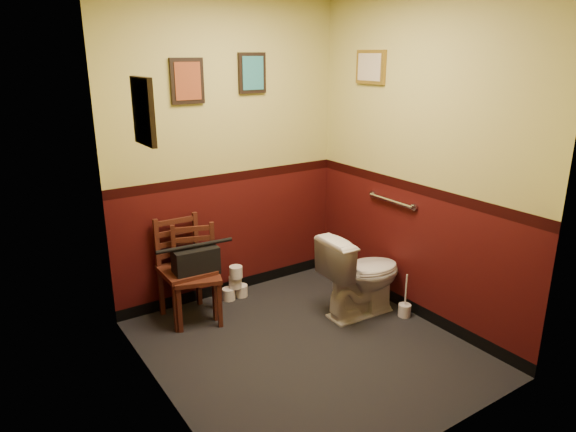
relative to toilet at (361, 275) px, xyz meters
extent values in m
cube|color=black|center=(-0.72, -0.20, -0.36)|extent=(2.20, 2.40, 0.00)
cube|color=#3E0C0B|center=(-0.72, 1.00, 0.99)|extent=(2.20, 0.00, 2.70)
cube|color=#3E0C0B|center=(-0.72, -1.40, 0.99)|extent=(2.20, 0.00, 2.70)
cube|color=#3E0C0B|center=(-1.82, -0.20, 0.99)|extent=(0.00, 2.40, 2.70)
cube|color=#3E0C0B|center=(0.38, -0.20, 0.99)|extent=(0.00, 2.40, 2.70)
cylinder|color=silver|center=(0.35, 0.05, 0.59)|extent=(0.03, 0.50, 0.03)
cylinder|color=silver|center=(0.37, -0.20, 0.59)|extent=(0.02, 0.06, 0.06)
cylinder|color=silver|center=(0.37, 0.30, 0.59)|extent=(0.02, 0.06, 0.06)
cube|color=black|center=(-1.07, 0.98, 1.59)|extent=(0.28, 0.03, 0.36)
cube|color=brown|center=(-1.07, 0.97, 1.59)|extent=(0.22, 0.01, 0.30)
cube|color=black|center=(-0.47, 0.98, 1.64)|extent=(0.26, 0.03, 0.34)
cube|color=teal|center=(-0.47, 0.97, 1.64)|extent=(0.20, 0.01, 0.28)
cube|color=black|center=(-1.80, -0.10, 1.49)|extent=(0.03, 0.30, 0.38)
cube|color=beige|center=(-1.79, -0.10, 1.49)|extent=(0.01, 0.24, 0.31)
cube|color=olive|center=(0.36, 0.40, 1.69)|extent=(0.03, 0.34, 0.28)
cube|color=beige|center=(0.35, 0.40, 1.69)|extent=(0.01, 0.28, 0.22)
imported|color=white|center=(0.00, 0.00, 0.00)|extent=(0.75, 0.45, 0.72)
cylinder|color=silver|center=(0.28, -0.26, -0.31)|extent=(0.11, 0.11, 0.11)
cylinder|color=silver|center=(0.28, -0.26, -0.13)|extent=(0.01, 0.01, 0.31)
cube|color=#4F2317|center=(-1.27, 0.76, 0.07)|extent=(0.41, 0.41, 0.04)
cube|color=#4F2317|center=(-1.45, 0.59, -0.14)|extent=(0.04, 0.04, 0.43)
cube|color=#4F2317|center=(-1.44, 0.93, -0.14)|extent=(0.04, 0.04, 0.43)
cube|color=#4F2317|center=(-1.10, 0.58, -0.14)|extent=(0.04, 0.04, 0.43)
cube|color=#4F2317|center=(-1.09, 0.93, -0.14)|extent=(0.04, 0.04, 0.43)
cube|color=#4F2317|center=(-1.44, 0.94, 0.29)|extent=(0.04, 0.03, 0.43)
cube|color=#4F2317|center=(-1.09, 0.93, 0.29)|extent=(0.04, 0.03, 0.43)
cube|color=#4F2317|center=(-1.27, 0.93, 0.17)|extent=(0.33, 0.03, 0.04)
cube|color=#4F2317|center=(-1.27, 0.93, 0.26)|extent=(0.33, 0.03, 0.04)
cube|color=#4F2317|center=(-1.27, 0.93, 0.36)|extent=(0.33, 0.03, 0.04)
cube|color=#4F2317|center=(-1.27, 0.93, 0.46)|extent=(0.33, 0.03, 0.04)
cube|color=#4F2317|center=(-1.22, 0.66, 0.04)|extent=(0.48, 0.48, 0.04)
cube|color=#4F2317|center=(-1.42, 0.56, -0.16)|extent=(0.05, 0.05, 0.40)
cube|color=#4F2317|center=(-1.32, 0.87, -0.16)|extent=(0.05, 0.05, 0.40)
cube|color=#4F2317|center=(-1.12, 0.46, -0.16)|extent=(0.05, 0.05, 0.40)
cube|color=#4F2317|center=(-1.02, 0.77, -0.16)|extent=(0.05, 0.05, 0.40)
cube|color=#4F2317|center=(-1.32, 0.87, 0.25)|extent=(0.04, 0.04, 0.40)
cube|color=#4F2317|center=(-1.01, 0.77, 0.25)|extent=(0.04, 0.04, 0.40)
cube|color=#4F2317|center=(-1.17, 0.82, 0.13)|extent=(0.30, 0.12, 0.04)
cube|color=#4F2317|center=(-1.17, 0.82, 0.22)|extent=(0.30, 0.12, 0.04)
cube|color=#4F2317|center=(-1.17, 0.82, 0.31)|extent=(0.30, 0.12, 0.04)
cube|color=#4F2317|center=(-1.17, 0.82, 0.40)|extent=(0.30, 0.12, 0.04)
cube|color=black|center=(-1.22, 0.66, 0.18)|extent=(0.38, 0.21, 0.23)
cylinder|color=black|center=(-1.22, 0.66, 0.31)|extent=(0.32, 0.06, 0.03)
cylinder|color=silver|center=(-0.83, 0.86, -0.31)|extent=(0.12, 0.12, 0.11)
cylinder|color=silver|center=(-0.71, 0.86, -0.31)|extent=(0.12, 0.12, 0.11)
cylinder|color=silver|center=(-0.77, 0.85, -0.20)|extent=(0.12, 0.12, 0.11)
cylinder|color=silver|center=(-0.77, 0.83, -0.09)|extent=(0.12, 0.12, 0.11)
camera|label=1|loc=(-2.75, -2.99, 1.80)|focal=32.00mm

